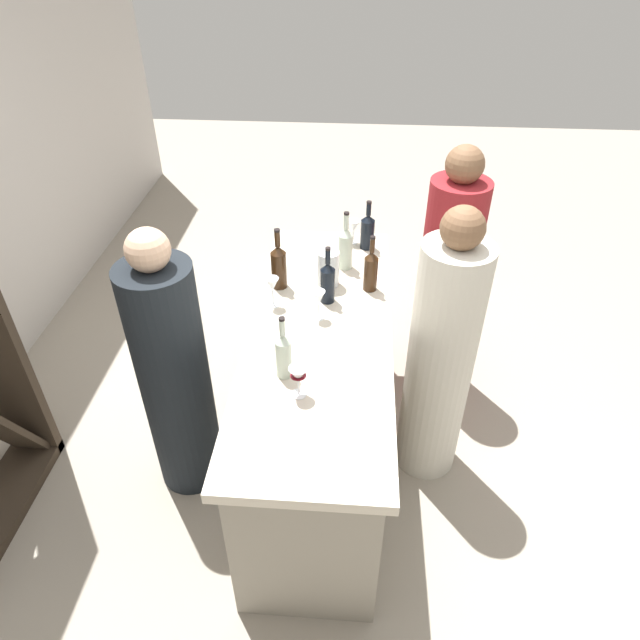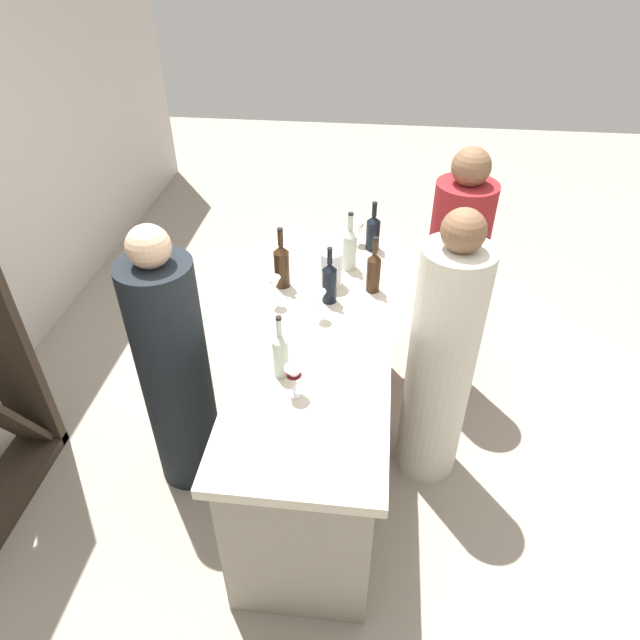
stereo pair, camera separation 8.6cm
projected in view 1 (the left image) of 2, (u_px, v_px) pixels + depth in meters
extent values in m
plane|color=#9E9384|center=(320.00, 453.00, 3.27)|extent=(12.00, 12.00, 0.00)
cube|color=gray|center=(320.00, 400.00, 3.01)|extent=(1.88, 0.61, 0.87)
cube|color=beige|center=(320.00, 332.00, 2.73)|extent=(1.96, 0.69, 0.05)
cylinder|color=#B7C6B2|center=(284.00, 359.00, 2.39)|extent=(0.07, 0.07, 0.18)
cone|color=#B7C6B2|center=(283.00, 338.00, 2.33)|extent=(0.07, 0.07, 0.04)
cylinder|color=#B7C6B2|center=(282.00, 328.00, 2.29)|extent=(0.02, 0.02, 0.08)
cylinder|color=black|center=(282.00, 319.00, 2.27)|extent=(0.03, 0.03, 0.01)
cylinder|color=black|center=(328.00, 286.00, 2.84)|extent=(0.07, 0.07, 0.19)
cone|color=black|center=(328.00, 267.00, 2.78)|extent=(0.07, 0.07, 0.04)
cylinder|color=black|center=(328.00, 257.00, 2.74)|extent=(0.03, 0.03, 0.08)
cylinder|color=black|center=(328.00, 249.00, 2.72)|extent=(0.03, 0.03, 0.01)
cylinder|color=#331E0F|center=(279.00, 270.00, 2.95)|extent=(0.08, 0.08, 0.20)
cone|color=#331E0F|center=(278.00, 250.00, 2.87)|extent=(0.08, 0.08, 0.04)
cylinder|color=#331E0F|center=(277.00, 239.00, 2.84)|extent=(0.03, 0.03, 0.09)
cylinder|color=black|center=(277.00, 230.00, 2.81)|extent=(0.03, 0.03, 0.01)
cylinder|color=#331E0F|center=(371.00, 274.00, 2.93)|extent=(0.07, 0.07, 0.19)
cone|color=#331E0F|center=(372.00, 255.00, 2.86)|extent=(0.07, 0.07, 0.04)
cylinder|color=#331E0F|center=(372.00, 245.00, 2.83)|extent=(0.03, 0.03, 0.08)
cylinder|color=black|center=(373.00, 238.00, 2.80)|extent=(0.03, 0.03, 0.01)
cylinder|color=#B7C6B2|center=(345.00, 251.00, 3.10)|extent=(0.08, 0.08, 0.20)
cone|color=#B7C6B2|center=(346.00, 232.00, 3.03)|extent=(0.08, 0.08, 0.04)
cylinder|color=#B7C6B2|center=(346.00, 222.00, 2.99)|extent=(0.03, 0.03, 0.08)
cylinder|color=black|center=(347.00, 213.00, 2.96)|extent=(0.03, 0.03, 0.01)
cylinder|color=black|center=(367.00, 234.00, 3.29)|extent=(0.08, 0.08, 0.18)
cone|color=black|center=(368.00, 218.00, 3.22)|extent=(0.08, 0.08, 0.03)
cylinder|color=black|center=(369.00, 209.00, 3.19)|extent=(0.03, 0.03, 0.07)
cylinder|color=black|center=(369.00, 202.00, 3.17)|extent=(0.03, 0.03, 0.01)
cylinder|color=white|center=(353.00, 242.00, 3.39)|extent=(0.06, 0.06, 0.00)
cylinder|color=white|center=(353.00, 237.00, 3.37)|extent=(0.01, 0.01, 0.07)
cone|color=white|center=(353.00, 226.00, 3.32)|extent=(0.08, 0.08, 0.07)
cylinder|color=white|center=(318.00, 317.00, 2.78)|extent=(0.07, 0.07, 0.00)
cylinder|color=white|center=(318.00, 311.00, 2.76)|extent=(0.01, 0.01, 0.07)
cone|color=white|center=(318.00, 298.00, 2.71)|extent=(0.07, 0.07, 0.08)
cylinder|color=white|center=(299.00, 394.00, 2.35)|extent=(0.07, 0.07, 0.00)
cylinder|color=white|center=(299.00, 387.00, 2.33)|extent=(0.01, 0.01, 0.07)
cone|color=white|center=(298.00, 375.00, 2.28)|extent=(0.08, 0.08, 0.07)
cone|color=maroon|center=(298.00, 378.00, 2.30)|extent=(0.07, 0.07, 0.03)
cylinder|color=white|center=(274.00, 305.00, 2.87)|extent=(0.06, 0.06, 0.00)
cylinder|color=white|center=(273.00, 298.00, 2.84)|extent=(0.01, 0.01, 0.08)
cone|color=white|center=(272.00, 285.00, 2.79)|extent=(0.07, 0.07, 0.08)
cylinder|color=silver|center=(328.00, 268.00, 2.97)|extent=(0.12, 0.12, 0.20)
cylinder|color=beige|center=(439.00, 367.00, 2.83)|extent=(0.43, 0.43, 1.39)
sphere|color=brown|center=(463.00, 228.00, 2.36)|extent=(0.20, 0.20, 0.20)
cylinder|color=maroon|center=(445.00, 290.00, 3.39)|extent=(0.42, 0.42, 1.39)
sphere|color=brown|center=(465.00, 164.00, 2.92)|extent=(0.21, 0.21, 0.21)
cylinder|color=black|center=(176.00, 383.00, 2.77)|extent=(0.44, 0.44, 1.34)
sphere|color=#D8AD8C|center=(148.00, 250.00, 2.32)|extent=(0.19, 0.19, 0.19)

